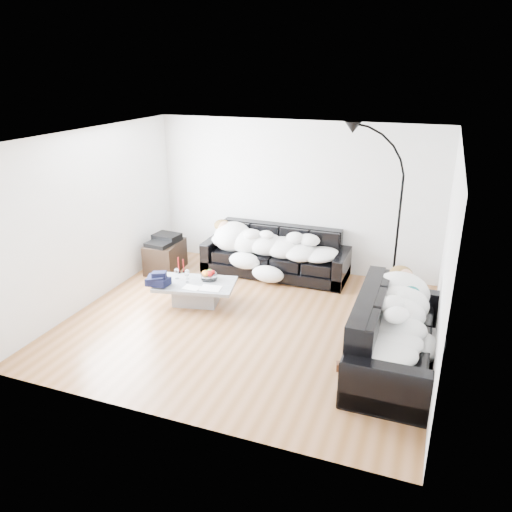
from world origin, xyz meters
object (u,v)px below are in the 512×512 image
(shoes, at_px, (356,365))
(fruit_bowl, at_px, (209,275))
(sofa_right, at_px, (396,332))
(wine_glass_c, at_px, (187,277))
(wine_glass_a, at_px, (187,274))
(wine_glass_b, at_px, (177,274))
(sofa_back, at_px, (275,252))
(sleeper_right, at_px, (398,317))
(floor_lamp, at_px, (399,223))
(candle_right, at_px, (183,266))
(sleeper_back, at_px, (275,241))
(stereo, at_px, (164,239))
(candle_left, at_px, (179,265))
(av_cabinet, at_px, (165,257))
(coffee_table, at_px, (196,293))

(shoes, bearing_deg, fruit_bowl, 151.99)
(sofa_right, distance_m, wine_glass_c, 3.20)
(wine_glass_a, xyz_separation_m, wine_glass_b, (-0.16, -0.05, 0.01))
(sofa_back, distance_m, sofa_right, 3.13)
(fruit_bowl, bearing_deg, wine_glass_b, -162.84)
(sofa_right, bearing_deg, shoes, 122.92)
(sofa_back, xyz_separation_m, sleeper_right, (2.24, -2.18, 0.24))
(floor_lamp, bearing_deg, candle_right, -147.53)
(fruit_bowl, xyz_separation_m, floor_lamp, (2.63, 1.30, 0.74))
(sofa_back, distance_m, sleeper_back, 0.23)
(sofa_back, distance_m, fruit_bowl, 1.48)
(sofa_back, xyz_separation_m, stereo, (-1.89, -0.51, 0.18))
(candle_left, relative_size, av_cabinet, 0.35)
(sleeper_back, distance_m, wine_glass_c, 1.76)
(sofa_right, distance_m, sleeper_right, 0.21)
(wine_glass_a, xyz_separation_m, shoes, (2.79, -1.01, -0.37))
(av_cabinet, bearing_deg, sleeper_right, -26.64)
(coffee_table, height_order, candle_left, candle_left)
(wine_glass_c, relative_size, stereo, 0.39)
(wine_glass_b, distance_m, av_cabinet, 1.26)
(candle_left, xyz_separation_m, stereo, (-0.70, 0.76, 0.11))
(sleeper_right, bearing_deg, coffee_table, 77.76)
(wine_glass_a, height_order, stereo, stereo)
(fruit_bowl, bearing_deg, coffee_table, -127.36)
(shoes, bearing_deg, stereo, 148.73)
(fruit_bowl, height_order, candle_left, candle_left)
(sofa_right, bearing_deg, stereo, 68.03)
(sofa_right, distance_m, candle_right, 3.50)
(candle_left, bearing_deg, wine_glass_b, -69.66)
(av_cabinet, bearing_deg, wine_glass_b, -56.05)
(coffee_table, distance_m, candle_left, 0.57)
(candle_right, bearing_deg, sofa_back, 47.48)
(sofa_back, height_order, wine_glass_a, sofa_back)
(sofa_right, height_order, wine_glass_a, sofa_right)
(sleeper_back, height_order, sleeper_right, sleeper_right)
(sofa_back, distance_m, candle_right, 1.67)
(wine_glass_b, xyz_separation_m, candle_left, (-0.08, 0.21, 0.05))
(shoes, xyz_separation_m, floor_lamp, (0.16, 2.40, 1.11))
(sleeper_right, bearing_deg, wine_glass_c, 78.65)
(floor_lamp, bearing_deg, stereo, -161.41)
(coffee_table, bearing_deg, floor_lamp, 28.20)
(sleeper_back, xyz_separation_m, shoes, (1.84, -2.39, -0.58))
(shoes, relative_size, stereo, 1.08)
(sofa_back, bearing_deg, wine_glass_a, -123.53)
(sleeper_right, height_order, floor_lamp, floor_lamp)
(candle_right, bearing_deg, av_cabinet, 136.68)
(wine_glass_c, bearing_deg, shoes, -18.13)
(sofa_right, bearing_deg, wine_glass_c, 78.65)
(sofa_back, distance_m, av_cabinet, 1.96)
(sofa_back, relative_size, floor_lamp, 1.07)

